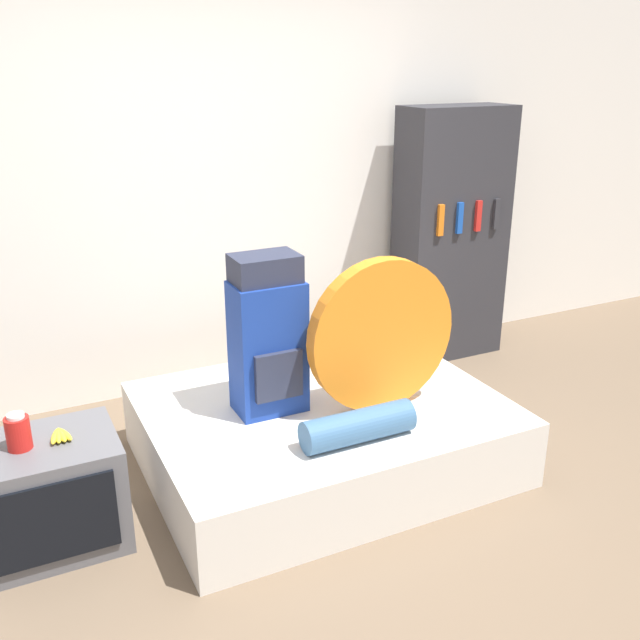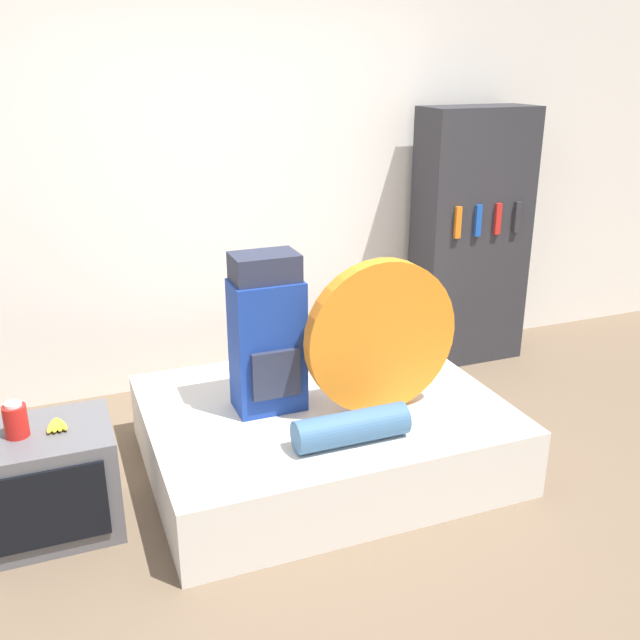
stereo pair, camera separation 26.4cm
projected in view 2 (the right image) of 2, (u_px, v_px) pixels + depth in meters
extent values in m
plane|color=brown|center=(345.00, 536.00, 3.17)|extent=(16.00, 16.00, 0.00)
cube|color=white|center=(226.00, 180.00, 4.35)|extent=(8.00, 0.05, 2.60)
cube|color=silver|center=(323.00, 433.00, 3.69)|extent=(1.76, 1.37, 0.35)
cube|color=navy|center=(268.00, 346.00, 3.47)|extent=(0.34, 0.23, 0.66)
cube|color=#282D42|center=(265.00, 267.00, 3.35)|extent=(0.31, 0.21, 0.13)
cube|color=#282D42|center=(276.00, 375.00, 3.40)|extent=(0.24, 0.03, 0.24)
cylinder|color=orange|center=(381.00, 337.00, 3.44)|extent=(0.77, 0.08, 0.77)
cylinder|color=#3D668E|center=(351.00, 427.00, 3.23)|extent=(0.54, 0.15, 0.15)
cube|color=#5B5B60|center=(47.00, 481.00, 3.14)|extent=(0.60, 0.47, 0.49)
cube|color=black|center=(48.00, 509.00, 2.93)|extent=(0.48, 0.02, 0.35)
cylinder|color=red|center=(16.00, 421.00, 3.01)|extent=(0.10, 0.10, 0.14)
cylinder|color=white|center=(13.00, 404.00, 2.98)|extent=(0.07, 0.07, 0.02)
ellipsoid|color=yellow|center=(52.00, 426.00, 3.08)|extent=(0.07, 0.13, 0.03)
ellipsoid|color=yellow|center=(55.00, 425.00, 3.09)|extent=(0.04, 0.13, 0.03)
ellipsoid|color=yellow|center=(58.00, 425.00, 3.09)|extent=(0.04, 0.13, 0.03)
ellipsoid|color=yellow|center=(61.00, 424.00, 3.10)|extent=(0.07, 0.13, 0.03)
cube|color=#2D2D33|center=(470.00, 238.00, 4.80)|extent=(0.75, 0.34, 1.71)
cube|color=orange|center=(458.00, 223.00, 4.51)|extent=(0.04, 0.02, 0.20)
cube|color=#194CB2|center=(478.00, 221.00, 4.56)|extent=(0.04, 0.02, 0.20)
cube|color=red|center=(498.00, 219.00, 4.61)|extent=(0.04, 0.02, 0.20)
cube|color=#2D2D33|center=(517.00, 217.00, 4.66)|extent=(0.04, 0.02, 0.20)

